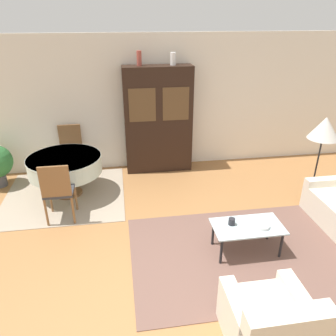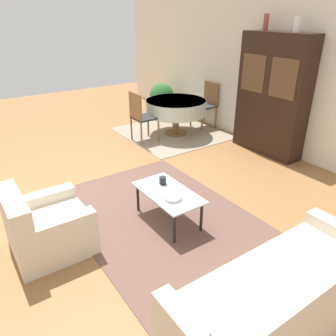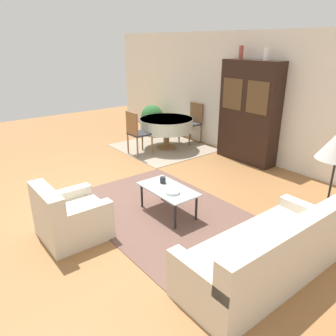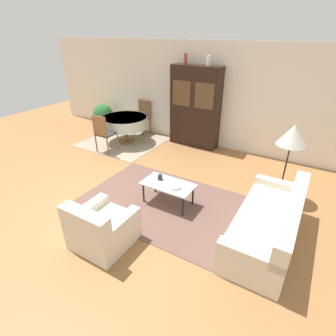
% 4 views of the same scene
% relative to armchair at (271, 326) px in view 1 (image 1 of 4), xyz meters
% --- Properties ---
extents(ground_plane, '(14.00, 14.00, 0.00)m').
position_rel_armchair_xyz_m(ground_plane, '(-0.86, 0.90, -0.30)').
color(ground_plane, '#9E6B3D').
extents(wall_back, '(10.00, 0.06, 2.70)m').
position_rel_armchair_xyz_m(wall_back, '(-0.86, 4.53, 1.05)').
color(wall_back, silver).
rests_on(wall_back, ground_plane).
extents(area_rug, '(3.09, 2.06, 0.01)m').
position_rel_armchair_xyz_m(area_rug, '(0.26, 1.39, -0.29)').
color(area_rug, brown).
rests_on(area_rug, ground_plane).
extents(dining_rug, '(2.12, 1.97, 0.01)m').
position_rel_armchair_xyz_m(dining_rug, '(-2.40, 3.39, -0.29)').
color(dining_rug, gray).
rests_on(dining_rug, ground_plane).
extents(armchair, '(0.80, 0.82, 0.77)m').
position_rel_armchair_xyz_m(armchair, '(0.00, 0.00, 0.00)').
color(armchair, beige).
rests_on(armchair, ground_plane).
extents(coffee_table, '(0.95, 0.52, 0.41)m').
position_rel_armchair_xyz_m(coffee_table, '(0.30, 1.43, 0.08)').
color(coffee_table, black).
rests_on(coffee_table, area_rug).
extents(display_cabinet, '(1.35, 0.39, 2.13)m').
position_rel_armchair_xyz_m(display_cabinet, '(-0.55, 4.28, 0.77)').
color(display_cabinet, black).
rests_on(display_cabinet, ground_plane).
extents(dining_table, '(1.29, 1.29, 0.73)m').
position_rel_armchair_xyz_m(dining_table, '(-2.33, 3.44, 0.30)').
color(dining_table, brown).
rests_on(dining_table, dining_rug).
extents(dining_chair_near, '(0.44, 0.44, 1.01)m').
position_rel_armchair_xyz_m(dining_chair_near, '(-2.33, 2.58, 0.29)').
color(dining_chair_near, brown).
rests_on(dining_chair_near, dining_rug).
extents(dining_chair_far, '(0.44, 0.44, 1.01)m').
position_rel_armchair_xyz_m(dining_chair_far, '(-2.33, 4.31, 0.29)').
color(dining_chair_far, brown).
rests_on(dining_chair_far, dining_rug).
extents(floor_lamp, '(0.51, 0.51, 1.48)m').
position_rel_armchair_xyz_m(floor_lamp, '(2.06, 2.74, 0.96)').
color(floor_lamp, black).
rests_on(floor_lamp, ground_plane).
extents(cup, '(0.09, 0.09, 0.10)m').
position_rel_armchair_xyz_m(cup, '(0.09, 1.49, 0.18)').
color(cup, '#232328').
rests_on(cup, coffee_table).
extents(bowl, '(0.21, 0.21, 0.04)m').
position_rel_armchair_xyz_m(bowl, '(0.47, 1.38, 0.15)').
color(bowl, white).
rests_on(bowl, coffee_table).
extents(vase_tall, '(0.09, 0.09, 0.27)m').
position_rel_armchair_xyz_m(vase_tall, '(-0.89, 4.28, 1.97)').
color(vase_tall, '#9E4238').
rests_on(vase_tall, display_cabinet).
extents(vase_short, '(0.10, 0.10, 0.23)m').
position_rel_armchair_xyz_m(vase_short, '(-0.26, 4.28, 1.95)').
color(vase_short, white).
rests_on(vase_short, display_cabinet).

